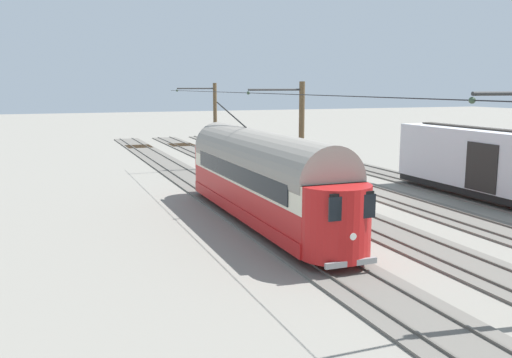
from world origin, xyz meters
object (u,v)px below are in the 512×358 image
(vintage_streetcar, at_px, (262,176))
(catenary_pole_mid_near, at_px, (300,144))
(catenary_pole_foreground, at_px, (214,125))
(boxcar_adjacent, at_px, (503,164))

(vintage_streetcar, xyz_separation_m, catenary_pole_mid_near, (-2.75, -1.75, 1.18))
(catenary_pole_foreground, height_order, catenary_pole_mid_near, same)
(vintage_streetcar, bearing_deg, catenary_pole_mid_near, -147.54)
(boxcar_adjacent, distance_m, catenary_pole_mid_near, 11.26)
(boxcar_adjacent, xyz_separation_m, catenary_pole_foreground, (10.92, -17.17, 1.27))
(boxcar_adjacent, height_order, catenary_pole_foreground, catenary_pole_foreground)
(vintage_streetcar, bearing_deg, boxcar_adjacent, 177.18)
(vintage_streetcar, xyz_separation_m, catenary_pole_foreground, (-2.75, -16.49, 1.18))
(vintage_streetcar, relative_size, catenary_pole_foreground, 2.47)
(catenary_pole_mid_near, bearing_deg, boxcar_adjacent, 167.50)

